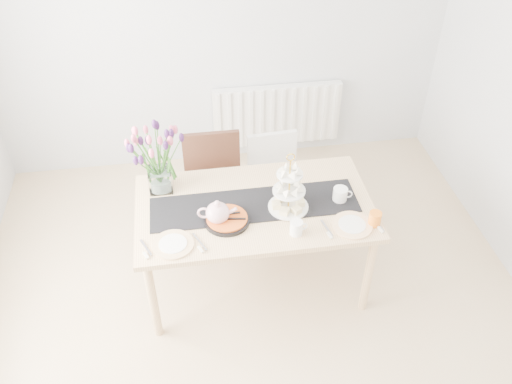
{
  "coord_description": "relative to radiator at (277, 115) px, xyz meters",
  "views": [
    {
      "loc": [
        -0.36,
        -2.11,
        3.16
      ],
      "look_at": [
        0.05,
        0.56,
        0.91
      ],
      "focal_mm": 38.0,
      "sensor_mm": 36.0,
      "label": 1
    }
  ],
  "objects": [
    {
      "name": "chair_white",
      "position": [
        -0.19,
        -0.94,
        0.02
      ],
      "size": [
        0.43,
        0.43,
        0.81
      ],
      "rotation": [
        0.0,
        0.0,
        0.07
      ],
      "color": "silver",
      "rests_on": "ground"
    },
    {
      "name": "cake_stand",
      "position": [
        -0.23,
        -1.65,
        0.41
      ],
      "size": [
        0.27,
        0.27,
        0.4
      ],
      "rotation": [
        0.0,
        0.0,
        -0.2
      ],
      "color": "gold",
      "rests_on": "dining_table"
    },
    {
      "name": "dining_table",
      "position": [
        -0.45,
        -1.58,
        0.22
      ],
      "size": [
        1.6,
        0.9,
        0.75
      ],
      "color": "tan",
      "rests_on": "ground"
    },
    {
      "name": "mug_orange",
      "position": [
        0.29,
        -1.88,
        0.35
      ],
      "size": [
        0.11,
        0.11,
        0.1
      ],
      "primitive_type": "cylinder",
      "rotation": [
        0.0,
        0.0,
        0.7
      ],
      "color": "orange",
      "rests_on": "dining_table"
    },
    {
      "name": "tulip_vase",
      "position": [
        -1.07,
        -1.31,
        0.62
      ],
      "size": [
        0.59,
        0.59,
        0.5
      ],
      "rotation": [
        0.0,
        0.0,
        -0.05
      ],
      "color": "silver",
      "rests_on": "dining_table"
    },
    {
      "name": "mug_white",
      "position": [
        -0.23,
        -1.89,
        0.35
      ],
      "size": [
        0.09,
        0.09,
        0.1
      ],
      "primitive_type": "cylinder",
      "rotation": [
        0.0,
        0.0,
        0.08
      ],
      "color": "white",
      "rests_on": "dining_table"
    },
    {
      "name": "tart_tin",
      "position": [
        -0.65,
        -1.71,
        0.32
      ],
      "size": [
        0.3,
        0.3,
        0.04
      ],
      "rotation": [
        0.0,
        0.0,
        -0.41
      ],
      "color": "black",
      "rests_on": "dining_table"
    },
    {
      "name": "table_runner",
      "position": [
        -0.45,
        -1.58,
        0.3
      ],
      "size": [
        1.4,
        0.35,
        0.01
      ],
      "primitive_type": "cube",
      "color": "black",
      "rests_on": "dining_table"
    },
    {
      "name": "chair_brown",
      "position": [
        -0.68,
        -0.99,
        0.07
      ],
      "size": [
        0.44,
        0.44,
        0.89
      ],
      "rotation": [
        0.0,
        0.0,
        -0.01
      ],
      "color": "#351B13",
      "rests_on": "ground"
    },
    {
      "name": "teapot",
      "position": [
        -0.71,
        -1.71,
        0.38
      ],
      "size": [
        0.27,
        0.23,
        0.16
      ],
      "primitive_type": null,
      "rotation": [
        0.0,
        0.0,
        -0.13
      ],
      "color": "silver",
      "rests_on": "dining_table"
    },
    {
      "name": "plate_left",
      "position": [
        -1.01,
        -1.88,
        0.31
      ],
      "size": [
        0.35,
        0.35,
        0.01
      ],
      "primitive_type": "cylinder",
      "rotation": [
        0.0,
        0.0,
        0.43
      ],
      "color": "silver",
      "rests_on": "dining_table"
    },
    {
      "name": "cream_jug",
      "position": [
        0.13,
        -1.62,
        0.35
      ],
      "size": [
        0.12,
        0.12,
        0.1
      ],
      "primitive_type": "cylinder",
      "rotation": [
        0.0,
        0.0,
        -0.2
      ],
      "color": "white",
      "rests_on": "dining_table"
    },
    {
      "name": "room_shell",
      "position": [
        -0.5,
        -2.19,
        0.85
      ],
      "size": [
        4.5,
        4.5,
        4.5
      ],
      "color": "tan",
      "rests_on": "ground"
    },
    {
      "name": "plate_right",
      "position": [
        0.14,
        -1.88,
        0.31
      ],
      "size": [
        0.31,
        0.31,
        0.01
      ],
      "primitive_type": "cylinder",
      "rotation": [
        0.0,
        0.0,
        0.21
      ],
      "color": "white",
      "rests_on": "dining_table"
    },
    {
      "name": "radiator",
      "position": [
        0.0,
        0.0,
        0.0
      ],
      "size": [
        1.2,
        0.08,
        0.6
      ],
      "primitive_type": "cube",
      "color": "white",
      "rests_on": "room_shell"
    }
  ]
}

